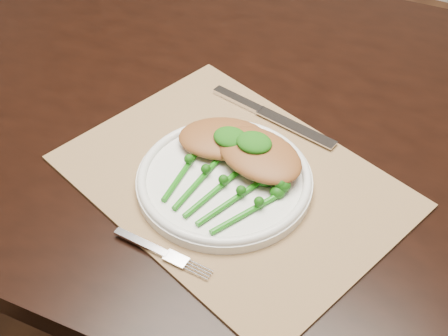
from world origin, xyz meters
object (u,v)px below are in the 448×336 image
at_px(dining_table, 232,249).
at_px(chicken_fillet_left, 223,138).
at_px(dinner_plate, 224,179).
at_px(broccolini_bundle, 215,191).
at_px(placemat, 232,181).

distance_m(dining_table, chicken_fillet_left, 0.42).
bearing_deg(dining_table, dinner_plate, -70.96).
relative_size(chicken_fillet_left, broccolini_bundle, 0.71).
distance_m(dinner_plate, chicken_fillet_left, 0.07).
bearing_deg(dining_table, chicken_fillet_left, -74.84).
height_order(dining_table, dinner_plate, dinner_plate).
xyz_separation_m(placemat, dinner_plate, (-0.01, -0.01, 0.01)).
bearing_deg(broccolini_bundle, placemat, 98.58).
bearing_deg(chicken_fillet_left, dinner_plate, -84.11).
height_order(dining_table, placemat, placemat).
bearing_deg(placemat, dining_table, 134.27).
bearing_deg(chicken_fillet_left, placemat, -72.56).
distance_m(placemat, dinner_plate, 0.02).
bearing_deg(placemat, chicken_fillet_left, 148.92).
relative_size(dinner_plate, broccolini_bundle, 1.34).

